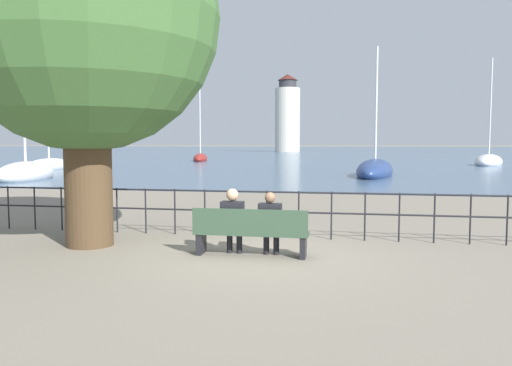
# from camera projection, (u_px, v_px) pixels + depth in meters

# --- Properties ---
(ground_plane) EXTENTS (1000.00, 1000.00, 0.00)m
(ground_plane) POSITION_uv_depth(u_px,v_px,m) (251.00, 256.00, 9.32)
(ground_plane) COLOR gray
(harbor_water) EXTENTS (600.00, 300.00, 0.01)m
(harbor_water) POSITION_uv_depth(u_px,v_px,m) (341.00, 149.00, 167.89)
(harbor_water) COLOR #47607A
(harbor_water) RESTS_ON ground_plane
(shade_tree) EXTENTS (5.40, 5.40, 7.32)m
(shade_tree) POSITION_uv_depth(u_px,v_px,m) (84.00, 18.00, 9.88)
(shade_tree) COLOR #4C3823
(shade_tree) RESTS_ON ground_plane
(park_bench) EXTENTS (2.14, 0.45, 0.90)m
(park_bench) POSITION_uv_depth(u_px,v_px,m) (251.00, 233.00, 9.22)
(park_bench) COLOR #334C38
(park_bench) RESTS_ON ground_plane
(seated_person_left) EXTENTS (0.42, 0.35, 1.25)m
(seated_person_left) POSITION_uv_depth(u_px,v_px,m) (233.00, 218.00, 9.34)
(seated_person_left) COLOR black
(seated_person_left) RESTS_ON ground_plane
(seated_person_right) EXTENTS (0.42, 0.35, 1.20)m
(seated_person_right) POSITION_uv_depth(u_px,v_px,m) (270.00, 221.00, 9.22)
(seated_person_right) COLOR black
(seated_person_right) RESTS_ON ground_plane
(promenade_railing) EXTENTS (14.30, 0.04, 1.05)m
(promenade_railing) POSITION_uv_depth(u_px,v_px,m) (267.00, 206.00, 11.08)
(promenade_railing) COLOR black
(promenade_railing) RESTS_ON ground_plane
(sailboat_0) EXTENTS (3.39, 8.66, 8.70)m
(sailboat_0) POSITION_uv_depth(u_px,v_px,m) (375.00, 171.00, 32.27)
(sailboat_0) COLOR navy
(sailboat_0) RESTS_ON ground_plane
(sailboat_1) EXTENTS (4.47, 6.41, 10.54)m
(sailboat_1) POSITION_uv_depth(u_px,v_px,m) (489.00, 162.00, 47.38)
(sailboat_1) COLOR silver
(sailboat_1) RESTS_ON ground_plane
(sailboat_2) EXTENTS (2.90, 6.56, 11.98)m
(sailboat_2) POSITION_uv_depth(u_px,v_px,m) (200.00, 158.00, 59.13)
(sailboat_2) COLOR maroon
(sailboat_2) RESTS_ON ground_plane
(sailboat_3) EXTENTS (1.96, 6.37, 11.51)m
(sailboat_3) POSITION_uv_depth(u_px,v_px,m) (49.00, 165.00, 40.02)
(sailboat_3) COLOR white
(sailboat_3) RESTS_ON ground_plane
(sailboat_4) EXTENTS (3.92, 6.53, 12.92)m
(sailboat_4) POSITION_uv_depth(u_px,v_px,m) (26.00, 173.00, 29.04)
(sailboat_4) COLOR white
(sailboat_4) RESTS_ON ground_plane
(harbor_lighthouse) EXTENTS (5.97, 5.97, 18.48)m
(harbor_lighthouse) POSITION_uv_depth(u_px,v_px,m) (287.00, 116.00, 119.12)
(harbor_lighthouse) COLOR beige
(harbor_lighthouse) RESTS_ON ground_plane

